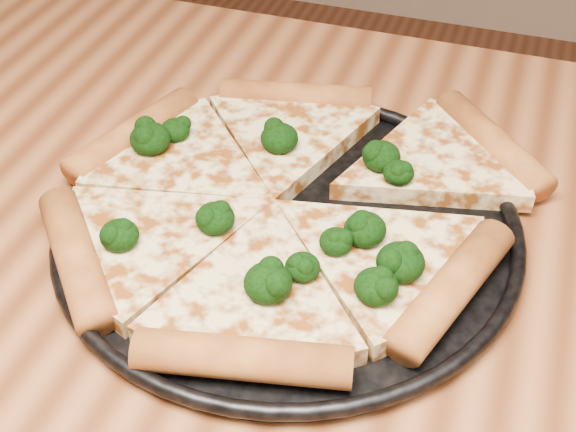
% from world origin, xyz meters
% --- Properties ---
extents(pizza_pan, '(0.33, 0.33, 0.02)m').
position_xyz_m(pizza_pan, '(-0.12, 0.13, 0.76)').
color(pizza_pan, black).
rests_on(pizza_pan, dining_table).
extents(pizza, '(0.36, 0.35, 0.03)m').
position_xyz_m(pizza, '(-0.12, 0.15, 0.77)').
color(pizza, beige).
rests_on(pizza, pizza_pan).
extents(broccoli_florets, '(0.24, 0.18, 0.02)m').
position_xyz_m(broccoli_florets, '(-0.12, 0.13, 0.78)').
color(broccoli_florets, black).
rests_on(broccoli_florets, pizza).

